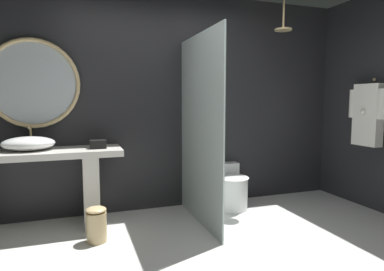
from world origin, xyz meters
TOP-DOWN VIEW (x-y plane):
  - back_wall_panel at (0.00, 1.90)m, footprint 4.80×0.10m
  - vanity_counter at (-1.49, 1.56)m, footprint 1.72×0.54m
  - vessel_sink at (-1.54, 1.60)m, footprint 0.50×0.41m
  - tissue_box at (-0.87, 1.52)m, footprint 0.16×0.13m
  - round_wall_mirror at (-1.49, 1.81)m, footprint 0.94×0.05m
  - shower_glass_panel at (0.16, 1.23)m, footprint 0.02×1.23m
  - rain_shower_head at (1.31, 1.45)m, footprint 0.21×0.21m
  - hanging_bathrobe at (2.21, 0.99)m, footprint 0.20×0.54m
  - toilet at (0.68, 1.60)m, footprint 0.41×0.61m
  - waste_bin at (-0.93, 1.07)m, footprint 0.19×0.19m

SIDE VIEW (x-z plane):
  - waste_bin at x=-0.93m, z-range 0.00..0.34m
  - toilet at x=0.68m, z-range -0.01..0.51m
  - vanity_counter at x=-1.49m, z-range 0.11..0.93m
  - tissue_box at x=-0.87m, z-range 0.82..0.91m
  - vessel_sink at x=-1.54m, z-range 0.78..1.01m
  - shower_glass_panel at x=0.16m, z-range 0.00..2.01m
  - hanging_bathrobe at x=2.21m, z-range 0.78..1.59m
  - back_wall_panel at x=0.00m, z-range 0.00..2.60m
  - round_wall_mirror at x=-1.49m, z-range 1.03..1.97m
  - rain_shower_head at x=1.31m, z-range 2.03..2.37m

